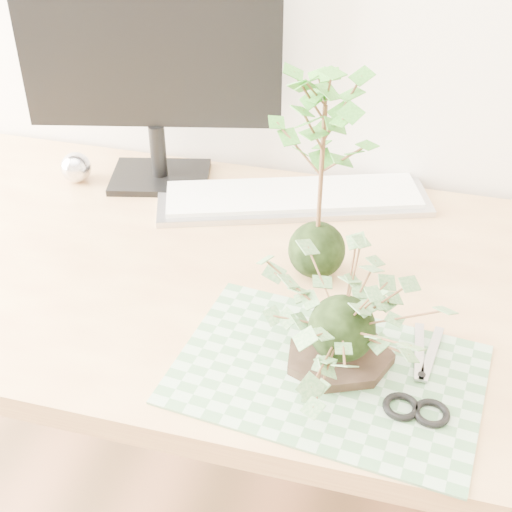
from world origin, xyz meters
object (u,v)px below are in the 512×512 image
(ivy_kokedama, at_px, (344,303))
(keyboard, at_px, (293,197))
(monitor, at_px, (152,60))
(desk, at_px, (303,323))
(maple_kokedama, at_px, (324,121))

(ivy_kokedama, relative_size, keyboard, 0.56)
(monitor, bearing_deg, desk, -49.88)
(ivy_kokedama, height_order, monitor, monitor)
(maple_kokedama, xyz_separation_m, monitor, (-0.36, 0.23, -0.03))
(monitor, bearing_deg, keyboard, -17.60)
(keyboard, bearing_deg, maple_kokedama, -87.31)
(desk, xyz_separation_m, ivy_kokedama, (0.08, -0.17, 0.20))
(desk, xyz_separation_m, maple_kokedama, (0.01, 0.03, 0.36))
(maple_kokedama, bearing_deg, monitor, 147.08)
(maple_kokedama, bearing_deg, ivy_kokedama, -69.92)
(desk, bearing_deg, monitor, 143.38)
(maple_kokedama, relative_size, monitor, 0.82)
(desk, relative_size, monitor, 3.44)
(desk, relative_size, keyboard, 3.04)
(desk, bearing_deg, keyboard, 107.32)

